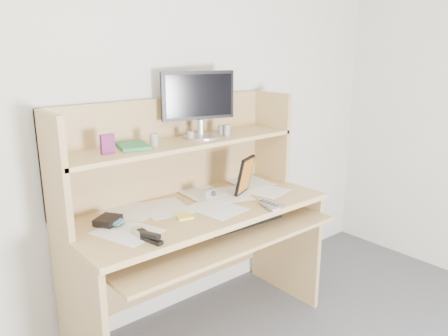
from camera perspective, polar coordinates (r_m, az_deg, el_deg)
back_wall at (r=2.46m, az=-7.91°, el=7.96°), size 3.60×0.04×2.50m
desk at (r=2.40m, az=-4.36°, el=-5.81°), size 1.40×0.70×1.30m
paper_clutter at (r=2.32m, az=-3.22°, el=-5.02°), size 1.32×0.54×0.01m
keyboard at (r=2.38m, az=2.20°, el=-6.78°), size 0.47×0.19×0.03m
tv_remote at (r=2.31m, az=5.89°, el=-4.84°), size 0.10×0.18×0.02m
flip_phone at (r=2.01m, az=-10.86°, el=-8.09°), size 0.05×0.09×0.02m
stapler at (r=1.93m, az=-9.45°, el=-8.89°), size 0.05×0.12×0.04m
wallet at (r=2.16m, az=-14.93°, el=-6.60°), size 0.15×0.14×0.03m
sticky_note_pad at (r=2.19m, az=-5.21°, el=-6.32°), size 0.09×0.09×0.01m
digital_camera at (r=2.43m, az=-2.05°, el=-3.37°), size 0.09×0.05×0.05m
game_case at (r=2.48m, az=2.74°, el=-0.96°), size 0.15×0.08×0.22m
blue_pen at (r=2.32m, az=6.63°, el=-4.89°), size 0.13×0.03×0.01m
card_box at (r=2.11m, az=-14.97°, el=3.03°), size 0.07×0.02×0.09m
shelf_book at (r=2.22m, az=-11.81°, el=2.82°), size 0.18×0.22×0.02m
chip_stack_a at (r=2.36m, az=-4.39°, el=4.22°), size 0.04×0.04×0.05m
chip_stack_b at (r=2.22m, az=-9.11°, el=3.60°), size 0.05×0.05×0.07m
chip_stack_c at (r=2.51m, az=-0.25°, el=4.97°), size 0.06×0.06×0.06m
chip_stack_d at (r=2.47m, az=0.41°, el=4.93°), size 0.05×0.05×0.06m
monitor at (r=2.42m, az=-3.31°, el=8.53°), size 0.41×0.21×0.36m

